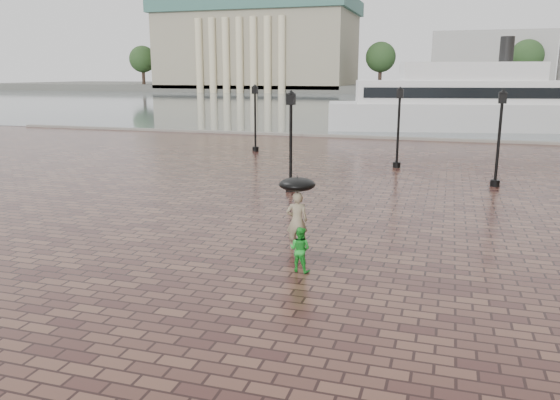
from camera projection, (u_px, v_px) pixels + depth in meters
name	position (u px, v px, depth m)	size (l,w,h in m)	color
ground	(408.00, 285.00, 13.88)	(300.00, 300.00, 0.00)	#321917
harbour_water	(447.00, 103.00, 99.48)	(240.00, 240.00, 0.00)	#4B555B
quay_edge	(439.00, 141.00, 43.65)	(80.00, 0.60, 0.30)	slate
far_shore	(449.00, 88.00, 162.52)	(300.00, 60.00, 2.00)	#4C4C47
museum	(258.00, 43.00, 161.12)	(57.00, 32.50, 26.00)	gray
far_trees	(451.00, 57.00, 140.15)	(188.00, 8.00, 13.50)	#2D2119
street_lamps	(405.00, 128.00, 30.19)	(21.44, 14.44, 4.40)	black
adult_pedestrian	(297.00, 221.00, 16.52)	(0.65, 0.43, 1.79)	gray
child_pedestrian	(300.00, 249.00, 14.72)	(0.60, 0.47, 1.24)	green
ferry_near	(468.00, 102.00, 51.51)	(26.82, 11.25, 8.56)	beige
umbrella	(297.00, 184.00, 16.26)	(1.10, 1.10, 1.17)	black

